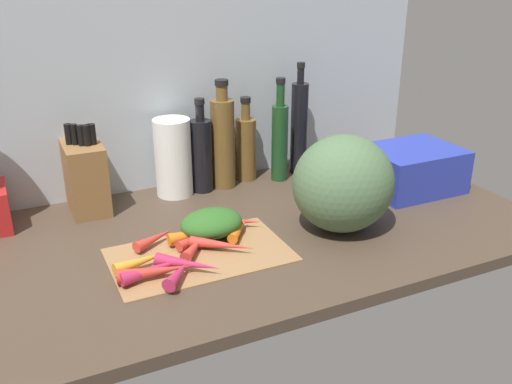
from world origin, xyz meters
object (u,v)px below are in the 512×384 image
object	(u,v)px
carrot_7	(156,269)
paper_towel_roll	(173,158)
cutting_board	(200,254)
carrot_0	(222,245)
carrot_5	(188,264)
carrot_12	(196,238)
carrot_9	(179,273)
carrot_8	(155,239)
winter_squash	(343,184)
carrot_3	(195,246)
bottle_0	(201,154)
carrot_10	(240,229)
carrot_4	(141,261)
bottle_4	(299,127)
bottle_1	(223,142)
dish_rack	(411,169)
carrot_2	(156,271)
carrot_11	(193,229)
bottle_3	(280,139)
carrot_6	(238,220)
bottle_2	(246,147)
knife_block	(86,176)
carrot_1	(203,233)

from	to	relation	value
carrot_7	paper_towel_roll	xyz separation A→B (cm)	(18.19, 43.84, 9.04)
cutting_board	carrot_0	bearing A→B (deg)	-12.12
carrot_5	carrot_12	distance (cm)	12.98
carrot_7	carrot_9	size ratio (longest dim) A/B	1.54
carrot_8	winter_squash	distance (cm)	48.43
carrot_3	bottle_0	xyz separation A→B (cm)	(15.42, 36.90, 9.26)
winter_squash	carrot_3	bearing A→B (deg)	176.32
bottle_0	carrot_12	bearing A→B (deg)	-112.59
carrot_10	carrot_4	bearing A→B (deg)	-167.54
cutting_board	paper_towel_roll	xyz separation A→B (cm)	(6.17, 38.50, 10.97)
paper_towel_roll	bottle_4	distance (cm)	42.10
carrot_5	carrot_12	world-z (taller)	carrot_5
carrot_5	carrot_12	bearing A→B (deg)	62.25
paper_towel_roll	bottle_1	size ratio (longest dim) A/B	0.70
carrot_7	bottle_4	xyz separation A→B (cm)	(60.11, 44.49, 12.86)
bottle_0	dish_rack	bearing A→B (deg)	-24.13
carrot_2	bottle_4	world-z (taller)	bottle_4
carrot_11	carrot_3	bearing A→B (deg)	-105.89
carrot_9	carrot_10	size ratio (longest dim) A/B	0.92
carrot_0	bottle_3	world-z (taller)	bottle_3
carrot_2	carrot_11	size ratio (longest dim) A/B	1.05
cutting_board	winter_squash	xyz separation A→B (cm)	(38.01, -1.64, 12.00)
winter_squash	bottle_4	distance (cm)	42.11
cutting_board	carrot_3	bearing A→B (deg)	134.17
carrot_9	bottle_4	xyz separation A→B (cm)	(56.20, 48.46, 12.83)
bottle_0	bottle_4	world-z (taller)	bottle_4
dish_rack	carrot_9	bearing A→B (deg)	-164.95
carrot_10	carrot_6	bearing A→B (deg)	71.36
carrot_2	carrot_10	xyz separation A→B (cm)	(24.80, 11.51, -0.30)
carrot_2	carrot_8	size ratio (longest dim) A/B	1.37
carrot_10	bottle_2	world-z (taller)	bottle_2
carrot_3	paper_towel_roll	xyz separation A→B (cm)	(7.01, 37.64, 9.15)
bottle_0	carrot_11	bearing A→B (deg)	-114.74
knife_block	bottle_1	size ratio (longest dim) A/B	0.75
bottle_2	carrot_10	bearing A→B (deg)	-116.56
bottle_0	carrot_8	bearing A→B (deg)	-128.07
carrot_3	carrot_10	bearing A→B (deg)	17.43
carrot_8	carrot_5	bearing A→B (deg)	-78.33
carrot_4	knife_block	size ratio (longest dim) A/B	0.52
winter_squash	cutting_board	bearing A→B (deg)	177.53
carrot_11	bottle_3	distance (cm)	47.33
bottle_1	cutting_board	bearing A→B (deg)	-119.56
carrot_10	cutting_board	bearing A→B (deg)	-157.96
carrot_9	carrot_10	xyz separation A→B (cm)	(20.50, 14.32, -0.25)
carrot_1	dish_rack	world-z (taller)	dish_rack
bottle_1	bottle_2	xyz separation A→B (cm)	(8.68, 2.72, -3.72)
bottle_3	dish_rack	size ratio (longest dim) A/B	1.19
carrot_4	carrot_12	bearing A→B (deg)	21.36
bottle_0	dish_rack	distance (cm)	62.81
carrot_7	bottle_3	size ratio (longest dim) A/B	0.51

